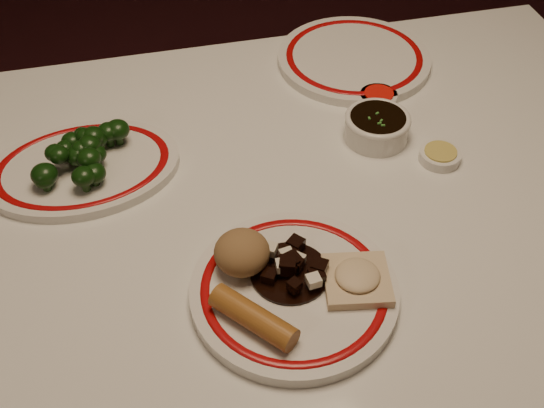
{
  "coord_description": "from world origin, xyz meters",
  "views": [
    {
      "loc": [
        -0.21,
        -0.67,
        1.45
      ],
      "look_at": [
        -0.06,
        -0.04,
        0.8
      ],
      "focal_mm": 45.0,
      "sensor_mm": 36.0,
      "label": 1
    }
  ],
  "objects_px": {
    "spring_roll": "(254,317)",
    "main_plate": "(294,291)",
    "stirfry_heap": "(293,267)",
    "broccoli_pile": "(83,152)",
    "dining_table": "(305,244)",
    "rice_mound": "(242,252)",
    "soy_bowl": "(377,127)",
    "fried_wonton": "(357,278)",
    "broccoli_plate": "(83,168)"
  },
  "relations": [
    {
      "from": "rice_mound",
      "to": "stirfry_heap",
      "type": "bearing_deg",
      "value": -23.18
    },
    {
      "from": "main_plate",
      "to": "broccoli_plate",
      "type": "distance_m",
      "value": 0.39
    },
    {
      "from": "spring_roll",
      "to": "broccoli_pile",
      "type": "height_order",
      "value": "broccoli_pile"
    },
    {
      "from": "rice_mound",
      "to": "soy_bowl",
      "type": "height_order",
      "value": "rice_mound"
    },
    {
      "from": "dining_table",
      "to": "main_plate",
      "type": "bearing_deg",
      "value": -111.16
    },
    {
      "from": "dining_table",
      "to": "broccoli_pile",
      "type": "distance_m",
      "value": 0.36
    },
    {
      "from": "dining_table",
      "to": "rice_mound",
      "type": "height_order",
      "value": "rice_mound"
    },
    {
      "from": "dining_table",
      "to": "main_plate",
      "type": "distance_m",
      "value": 0.2
    },
    {
      "from": "stirfry_heap",
      "to": "broccoli_pile",
      "type": "height_order",
      "value": "broccoli_pile"
    },
    {
      "from": "spring_roll",
      "to": "broccoli_pile",
      "type": "bearing_deg",
      "value": 78.05
    },
    {
      "from": "spring_roll",
      "to": "soy_bowl",
      "type": "distance_m",
      "value": 0.42
    },
    {
      "from": "rice_mound",
      "to": "dining_table",
      "type": "bearing_deg",
      "value": 43.16
    },
    {
      "from": "main_plate",
      "to": "broccoli_plate",
      "type": "height_order",
      "value": "main_plate"
    },
    {
      "from": "fried_wonton",
      "to": "broccoli_pile",
      "type": "bearing_deg",
      "value": 135.91
    },
    {
      "from": "main_plate",
      "to": "rice_mound",
      "type": "height_order",
      "value": "rice_mound"
    },
    {
      "from": "rice_mound",
      "to": "spring_roll",
      "type": "relative_size",
      "value": 0.63
    },
    {
      "from": "broccoli_pile",
      "to": "broccoli_plate",
      "type": "bearing_deg",
      "value": 160.66
    },
    {
      "from": "dining_table",
      "to": "spring_roll",
      "type": "xyz_separation_m",
      "value": [
        -0.12,
        -0.21,
        0.13
      ]
    },
    {
      "from": "fried_wonton",
      "to": "soy_bowl",
      "type": "relative_size",
      "value": 0.93
    },
    {
      "from": "stirfry_heap",
      "to": "broccoli_pile",
      "type": "bearing_deg",
      "value": 132.02
    },
    {
      "from": "main_plate",
      "to": "stirfry_heap",
      "type": "height_order",
      "value": "stirfry_heap"
    },
    {
      "from": "fried_wonton",
      "to": "stirfry_heap",
      "type": "relative_size",
      "value": 0.93
    },
    {
      "from": "broccoli_plate",
      "to": "rice_mound",
      "type": "bearing_deg",
      "value": -52.38
    },
    {
      "from": "main_plate",
      "to": "fried_wonton",
      "type": "height_order",
      "value": "fried_wonton"
    },
    {
      "from": "dining_table",
      "to": "stirfry_heap",
      "type": "height_order",
      "value": "stirfry_heap"
    },
    {
      "from": "fried_wonton",
      "to": "soy_bowl",
      "type": "distance_m",
      "value": 0.32
    },
    {
      "from": "rice_mound",
      "to": "fried_wonton",
      "type": "relative_size",
      "value": 0.75
    },
    {
      "from": "stirfry_heap",
      "to": "broccoli_pile",
      "type": "distance_m",
      "value": 0.37
    },
    {
      "from": "broccoli_plate",
      "to": "dining_table",
      "type": "bearing_deg",
      "value": -24.33
    },
    {
      "from": "main_plate",
      "to": "broccoli_pile",
      "type": "height_order",
      "value": "broccoli_pile"
    },
    {
      "from": "dining_table",
      "to": "spring_roll",
      "type": "relative_size",
      "value": 10.47
    },
    {
      "from": "stirfry_heap",
      "to": "soy_bowl",
      "type": "bearing_deg",
      "value": 51.0
    },
    {
      "from": "fried_wonton",
      "to": "broccoli_plate",
      "type": "bearing_deg",
      "value": 136.25
    },
    {
      "from": "broccoli_pile",
      "to": "spring_roll",
      "type": "bearing_deg",
      "value": -62.03
    },
    {
      "from": "broccoli_pile",
      "to": "main_plate",
      "type": "bearing_deg",
      "value": -50.82
    },
    {
      "from": "dining_table",
      "to": "rice_mound",
      "type": "xyz_separation_m",
      "value": [
        -0.12,
        -0.11,
        0.14
      ]
    },
    {
      "from": "dining_table",
      "to": "spring_roll",
      "type": "bearing_deg",
      "value": -121.21
    },
    {
      "from": "dining_table",
      "to": "broccoli_pile",
      "type": "relative_size",
      "value": 8.08
    },
    {
      "from": "stirfry_heap",
      "to": "broccoli_plate",
      "type": "height_order",
      "value": "stirfry_heap"
    },
    {
      "from": "fried_wonton",
      "to": "broccoli_pile",
      "type": "distance_m",
      "value": 0.45
    },
    {
      "from": "broccoli_plate",
      "to": "broccoli_pile",
      "type": "bearing_deg",
      "value": -19.34
    },
    {
      "from": "main_plate",
      "to": "spring_roll",
      "type": "xyz_separation_m",
      "value": [
        -0.06,
        -0.04,
        0.02
      ]
    },
    {
      "from": "fried_wonton",
      "to": "broccoli_plate",
      "type": "relative_size",
      "value": 0.31
    },
    {
      "from": "dining_table",
      "to": "broccoli_plate",
      "type": "distance_m",
      "value": 0.36
    },
    {
      "from": "broccoli_plate",
      "to": "broccoli_pile",
      "type": "xyz_separation_m",
      "value": [
        0.01,
        -0.0,
        0.03
      ]
    },
    {
      "from": "broccoli_pile",
      "to": "stirfry_heap",
      "type": "bearing_deg",
      "value": -47.98
    },
    {
      "from": "broccoli_plate",
      "to": "soy_bowl",
      "type": "xyz_separation_m",
      "value": [
        0.46,
        -0.03,
        0.01
      ]
    },
    {
      "from": "fried_wonton",
      "to": "broccoli_plate",
      "type": "height_order",
      "value": "fried_wonton"
    },
    {
      "from": "broccoli_pile",
      "to": "soy_bowl",
      "type": "relative_size",
      "value": 1.45
    },
    {
      "from": "spring_roll",
      "to": "main_plate",
      "type": "bearing_deg",
      "value": -4.49
    }
  ]
}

